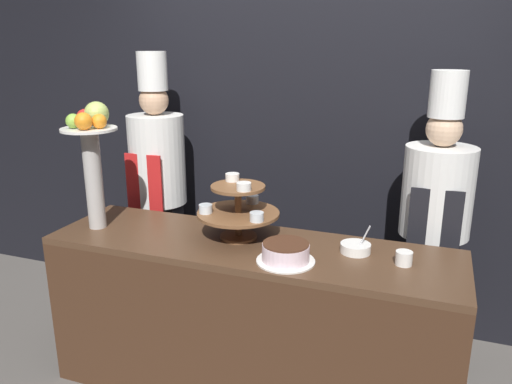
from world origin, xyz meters
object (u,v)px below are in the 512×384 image
fruit_pedestal (92,147)px  serving_bowl_far (356,248)px  tiered_stand (238,208)px  chef_left (158,178)px  chef_center_left (435,215)px  cake_round (286,253)px  cup_white (404,258)px

fruit_pedestal → serving_bowl_far: (1.41, 0.13, -0.43)m
tiered_stand → chef_left: size_ratio=0.24×
tiered_stand → fruit_pedestal: bearing=-172.4°
serving_bowl_far → chef_center_left: (0.35, 0.53, 0.04)m
serving_bowl_far → chef_left: chef_left is taller
cake_round → tiered_stand: bearing=147.6°
chef_left → chef_center_left: bearing=0.0°
tiered_stand → chef_center_left: 1.12m
chef_left → fruit_pedestal: bearing=-89.6°
fruit_pedestal → chef_center_left: (1.77, 0.66, -0.39)m
tiered_stand → chef_center_left: bearing=29.6°
cake_round → chef_left: bearing=146.3°
tiered_stand → chef_center_left: chef_center_left is taller
chef_left → cake_round: bearing=-33.7°
serving_bowl_far → cake_round: bearing=-142.3°
serving_bowl_far → chef_left: (-1.42, 0.53, 0.09)m
tiered_stand → cup_white: (0.84, -0.05, -0.14)m
tiered_stand → chef_center_left: (0.97, 0.55, -0.10)m
tiered_stand → serving_bowl_far: bearing=1.8°
serving_bowl_far → chef_left: 1.52m
cake_round → fruit_pedestal: bearing=175.0°
chef_center_left → cake_round: bearing=-130.5°
fruit_pedestal → chef_center_left: size_ratio=0.40×
chef_left → chef_center_left: 1.77m
fruit_pedestal → serving_bowl_far: 1.48m
fruit_pedestal → cup_white: (1.65, 0.06, -0.42)m
cup_white → chef_center_left: size_ratio=0.05×
chef_center_left → cup_white: bearing=-101.5°
fruit_pedestal → cake_round: size_ratio=2.48×
serving_bowl_far → chef_center_left: 0.64m
tiered_stand → fruit_pedestal: 0.86m
cup_white → serving_bowl_far: size_ratio=0.52×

